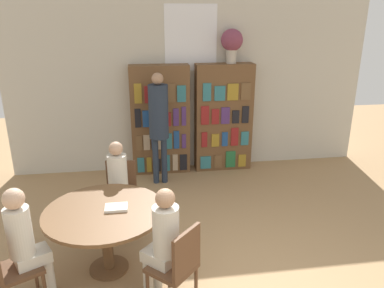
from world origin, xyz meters
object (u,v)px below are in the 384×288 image
at_px(flower_vase, 232,42).
at_px(chair_left_side, 121,191).
at_px(seated_reader_back, 26,239).
at_px(bookshelf_left, 160,120).
at_px(seated_reader_right, 163,239).
at_px(reading_table, 105,219).
at_px(seated_reader_left, 118,183).
at_px(bookshelf_right, 223,118).
at_px(chair_far_side, 178,264).
at_px(librarian_standing, 159,117).
at_px(chair_near_camera, 9,266).

relative_size(flower_vase, chair_left_side, 0.65).
bearing_deg(chair_left_side, seated_reader_back, 65.98).
bearing_deg(seated_reader_back, bookshelf_left, 125.85).
bearing_deg(seated_reader_right, reading_table, 90.00).
bearing_deg(seated_reader_left, bookshelf_left, -101.97).
distance_m(bookshelf_left, flower_vase, 1.82).
xyz_separation_m(bookshelf_right, seated_reader_right, (-1.34, -3.29, -0.26)).
height_order(chair_far_side, librarian_standing, librarian_standing).
distance_m(chair_left_side, librarian_standing, 1.54).
bearing_deg(reading_table, chair_near_camera, -151.47).
height_order(bookshelf_left, chair_far_side, bookshelf_left).
relative_size(chair_left_side, seated_reader_back, 0.71).
distance_m(flower_vase, librarian_standing, 1.79).
relative_size(bookshelf_left, seated_reader_back, 1.53).
height_order(reading_table, librarian_standing, librarian_standing).
bearing_deg(flower_vase, chair_near_camera, -132.16).
relative_size(bookshelf_left, librarian_standing, 1.03).
xyz_separation_m(reading_table, seated_reader_left, (0.10, 0.80, 0.05)).
height_order(chair_near_camera, seated_reader_left, seated_reader_left).
relative_size(seated_reader_right, seated_reader_back, 0.99).
xyz_separation_m(bookshelf_left, seated_reader_back, (-1.50, -3.12, -0.25)).
height_order(flower_vase, seated_reader_right, flower_vase).
height_order(chair_near_camera, librarian_standing, librarian_standing).
distance_m(reading_table, chair_far_side, 1.00).
bearing_deg(chair_far_side, bookshelf_right, 23.95).
bearing_deg(seated_reader_back, seated_reader_left, 117.02).
relative_size(chair_left_side, seated_reader_left, 0.72).
bearing_deg(bookshelf_left, reading_table, -106.07).
xyz_separation_m(reading_table, chair_far_side, (0.72, -0.68, -0.15)).
bearing_deg(seated_reader_left, chair_far_side, 119.96).
xyz_separation_m(chair_left_side, librarian_standing, (0.61, 1.25, 0.67)).
height_order(bookshelf_left, seated_reader_left, bookshelf_left).
xyz_separation_m(flower_vase, reading_table, (-2.04, -2.74, -1.64)).
height_order(bookshelf_right, chair_left_side, bookshelf_right).
bearing_deg(chair_far_side, seated_reader_back, 121.76).
bearing_deg(seated_reader_back, chair_far_side, 49.76).
height_order(chair_left_side, seated_reader_back, seated_reader_back).
xyz_separation_m(bookshelf_right, seated_reader_left, (-1.82, -1.93, -0.27)).
bearing_deg(bookshelf_left, chair_far_side, -91.17).
distance_m(bookshelf_left, chair_left_side, 1.93).
height_order(chair_near_camera, seated_reader_back, seated_reader_back).
xyz_separation_m(bookshelf_left, chair_left_side, (-0.66, -1.75, -0.47)).
xyz_separation_m(chair_far_side, seated_reader_back, (-1.43, 0.30, 0.22)).
bearing_deg(bookshelf_right, seated_reader_back, -130.21).
height_order(bookshelf_left, flower_vase, flower_vase).
bearing_deg(flower_vase, chair_far_side, -111.12).
distance_m(reading_table, seated_reader_right, 0.81).
height_order(flower_vase, seated_reader_back, flower_vase).
relative_size(bookshelf_left, chair_left_side, 2.17).
distance_m(bookshelf_right, reading_table, 3.36).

